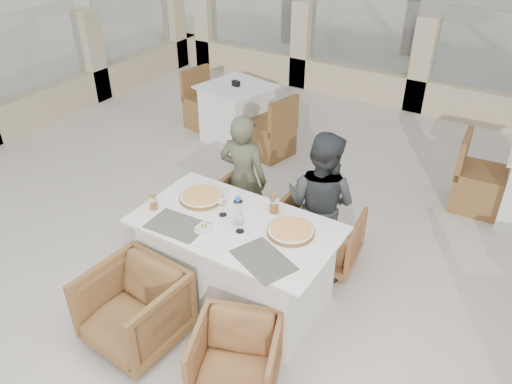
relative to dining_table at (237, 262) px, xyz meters
The scene contains 22 objects.
ground 0.40m from the dining_table, 61.80° to the left, with size 80.00×80.00×0.00m, color beige.
sand_patch 14.09m from the dining_table, 89.82° to the left, with size 30.00×16.00×0.01m, color beige.
perimeter_wall_far 4.90m from the dining_table, 89.49° to the left, with size 10.00×0.34×1.60m, color beige, non-canonical shape.
perimeter_wall_left 4.75m from the dining_table, 160.47° to the left, with size 0.34×7.00×1.60m, color #C7B58C, non-canonical shape.
dining_table is the anchor object (origin of this frame).
placemat_near_left 0.60m from the dining_table, 144.63° to the right, with size 0.45×0.30×0.00m, color #5A564D.
placemat_near_right 0.62m from the dining_table, 32.40° to the right, with size 0.45×0.30×0.00m, color #524D46.
pizza_left 0.61m from the dining_table, 162.73° to the left, with size 0.37×0.37×0.05m, color orange.
pizza_right 0.60m from the dining_table, 15.46° to the left, with size 0.36×0.36×0.05m, color #E95A1F.
water_bottle 0.51m from the dining_table, 25.07° to the left, with size 0.07×0.07×0.25m, color #ADC8E4.
wine_glass_centre 0.50m from the dining_table, 164.47° to the left, with size 0.08×0.08×0.18m, color white, non-canonical shape.
wine_glass_near 0.49m from the dining_table, 38.27° to the right, with size 0.08×0.08×0.18m, color silver, non-canonical shape.
beer_glass_left 0.83m from the dining_table, 165.09° to the right, with size 0.06×0.06×0.12m, color orange.
beer_glass_right 0.57m from the dining_table, 59.31° to the left, with size 0.08×0.08×0.15m, color #C2711B.
olive_dish 0.48m from the dining_table, 129.39° to the right, with size 0.11×0.11×0.04m, color silver, non-canonical shape.
armchair_far_left 0.76m from the dining_table, 112.07° to the left, with size 0.70×0.72×0.66m, color brown.
armchair_far_right 0.96m from the dining_table, 62.76° to the left, with size 0.57×0.58×0.53m, color #9C6338.
armchair_near_left 0.89m from the dining_table, 116.82° to the right, with size 0.66×0.68×0.62m, color brown.
armchair_near_right 0.90m from the dining_table, 56.53° to the right, with size 0.57×0.59×0.53m, color #905F34.
diner_left 0.93m from the dining_table, 119.51° to the left, with size 0.47×0.31×1.29m, color #4F513B.
diner_right 0.87m from the dining_table, 62.26° to the left, with size 0.66×0.51×1.35m, color #323537.
bg_table_a 3.03m from the dining_table, 123.95° to the left, with size 1.64×0.82×0.77m, color white, non-canonical shape.
Camera 1 is at (1.76, -2.67, 3.05)m, focal length 35.00 mm.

